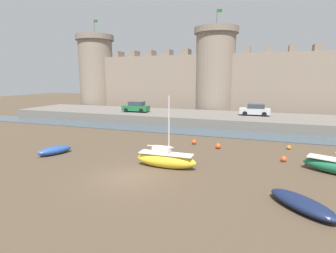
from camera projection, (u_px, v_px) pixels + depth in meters
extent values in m
plane|color=#4C3D2D|center=(129.00, 178.00, 17.16)|extent=(160.00, 160.00, 0.00)
cube|color=#3D4C56|center=(191.00, 131.00, 31.93)|extent=(80.00, 4.50, 0.10)
cube|color=#666059|center=(203.00, 118.00, 38.54)|extent=(60.90, 10.00, 1.25)
cube|color=gray|center=(215.00, 85.00, 46.32)|extent=(48.90, 2.80, 10.44)
cylinder|color=gray|center=(96.00, 76.00, 54.03)|extent=(6.74, 6.74, 13.88)
cylinder|color=#796B5D|center=(95.00, 38.00, 52.67)|extent=(7.55, 7.55, 1.00)
cylinder|color=#4C4742|center=(94.00, 28.00, 52.31)|extent=(0.10, 0.10, 3.00)
cube|color=#19591E|center=(96.00, 21.00, 51.94)|extent=(0.80, 0.04, 0.50)
cylinder|color=gray|center=(215.00, 75.00, 46.01)|extent=(6.74, 6.74, 13.88)
cylinder|color=#796B5D|center=(216.00, 31.00, 44.66)|extent=(7.55, 7.55, 1.00)
cylinder|color=#4C4742|center=(217.00, 18.00, 44.29)|extent=(0.10, 0.10, 3.00)
cube|color=#19591E|center=(220.00, 11.00, 43.93)|extent=(0.80, 0.04, 0.50)
cube|color=gray|center=(119.00, 55.00, 51.51)|extent=(1.10, 2.52, 1.10)
cube|color=gray|center=(135.00, 54.00, 50.38)|extent=(1.10, 2.52, 1.10)
cube|color=gray|center=(151.00, 53.00, 49.24)|extent=(1.10, 2.52, 1.10)
cube|color=gray|center=(169.00, 53.00, 48.11)|extent=(1.10, 2.52, 1.10)
cube|color=gray|center=(187.00, 52.00, 46.97)|extent=(1.10, 2.52, 1.10)
cube|color=gray|center=(247.00, 50.00, 43.57)|extent=(1.10, 2.52, 1.10)
cube|color=gray|center=(269.00, 50.00, 42.44)|extent=(1.10, 2.52, 1.10)
cube|color=gray|center=(293.00, 49.00, 41.30)|extent=(1.10, 2.52, 1.10)
cube|color=gray|center=(317.00, 48.00, 40.17)|extent=(1.10, 2.52, 1.10)
ellipsoid|color=yellow|center=(166.00, 160.00, 18.95)|extent=(4.49, 1.07, 1.10)
cube|color=silver|center=(166.00, 154.00, 18.86)|extent=(3.95, 0.91, 0.08)
cube|color=silver|center=(162.00, 150.00, 18.92)|extent=(1.26, 0.69, 0.44)
cylinder|color=silver|center=(169.00, 125.00, 18.40)|extent=(0.10, 0.10, 4.12)
cylinder|color=silver|center=(160.00, 146.00, 18.91)|extent=(2.02, 0.09, 0.08)
ellipsoid|color=#234793|center=(55.00, 150.00, 22.30)|extent=(2.03, 2.97, 0.71)
ellipsoid|color=blue|center=(55.00, 150.00, 22.29)|extent=(1.63, 2.42, 0.39)
cube|color=beige|center=(57.00, 149.00, 22.43)|extent=(0.81, 0.51, 0.06)
cube|color=beige|center=(41.00, 152.00, 21.50)|extent=(0.59, 0.47, 0.08)
ellipsoid|color=#141E3D|center=(302.00, 204.00, 12.84)|extent=(3.51, 3.49, 0.67)
ellipsoid|color=navy|center=(302.00, 203.00, 12.82)|extent=(2.84, 2.82, 0.37)
cube|color=beige|center=(297.00, 200.00, 13.06)|extent=(0.91, 0.92, 0.06)
cube|color=beige|center=(331.00, 216.00, 11.56)|extent=(0.69, 0.70, 0.08)
sphere|color=#E04C1E|center=(218.00, 146.00, 24.13)|extent=(0.50, 0.50, 0.50)
sphere|color=orange|center=(289.00, 147.00, 23.89)|extent=(0.38, 0.38, 0.38)
sphere|color=#E04C1E|center=(194.00, 142.00, 25.77)|extent=(0.46, 0.46, 0.46)
sphere|color=#E04C1E|center=(284.00, 159.00, 20.36)|extent=(0.44, 0.44, 0.44)
cube|color=#1E6638|center=(136.00, 108.00, 40.57)|extent=(4.14, 1.80, 0.80)
cube|color=#2D3842|center=(137.00, 104.00, 40.39)|extent=(2.29, 1.55, 0.64)
cylinder|color=black|center=(126.00, 110.00, 40.21)|extent=(0.64, 0.20, 0.64)
cylinder|color=black|center=(131.00, 109.00, 41.80)|extent=(0.64, 0.20, 0.64)
cylinder|color=black|center=(141.00, 111.00, 39.44)|extent=(0.64, 0.20, 0.64)
cylinder|color=black|center=(146.00, 110.00, 41.02)|extent=(0.64, 0.20, 0.64)
cube|color=#B2B5B7|center=(255.00, 111.00, 36.76)|extent=(4.14, 1.80, 0.80)
cube|color=#2D3842|center=(256.00, 106.00, 36.59)|extent=(2.29, 1.55, 0.64)
cylinder|color=black|center=(245.00, 114.00, 36.40)|extent=(0.64, 0.20, 0.64)
cylinder|color=black|center=(245.00, 112.00, 37.99)|extent=(0.64, 0.20, 0.64)
cylinder|color=black|center=(264.00, 114.00, 35.63)|extent=(0.64, 0.20, 0.64)
cylinder|color=black|center=(264.00, 113.00, 37.22)|extent=(0.64, 0.20, 0.64)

